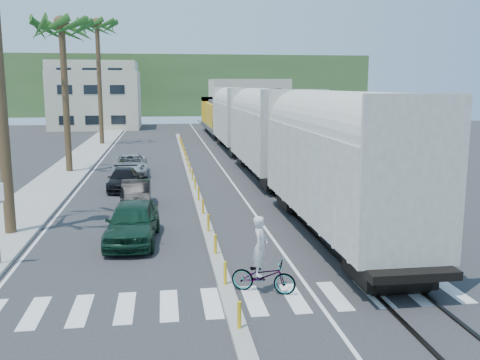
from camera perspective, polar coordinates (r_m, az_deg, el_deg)
name	(u,v)px	position (r m, az deg, el deg)	size (l,w,h in m)	color
ground	(222,277)	(17.39, -1.97, -10.32)	(140.00, 140.00, 0.00)	#28282B
sidewalk	(74,166)	(42.19, -17.32, 1.46)	(3.00, 90.00, 0.15)	gray
rails	(244,158)	(45.12, 0.48, 2.40)	(1.56, 100.00, 0.06)	black
median	(190,174)	(36.70, -5.36, 0.66)	(0.45, 60.00, 0.85)	gray
crosswalk	(229,302)	(15.54, -1.15, -12.85)	(14.00, 2.20, 0.01)	silver
lane_markings	(159,165)	(41.65, -8.66, 1.60)	(9.42, 90.00, 0.01)	silver
freight_train	(252,127)	(41.31, 1.24, 5.69)	(3.00, 60.94, 5.85)	#A6A498
palm_trees	(66,14)	(39.71, -18.10, 16.46)	(3.50, 37.20, 13.75)	brown
buildings	(133,96)	(88.01, -11.36, 8.78)	(38.00, 27.00, 10.00)	beige
hillside	(170,85)	(116.22, -7.43, 9.97)	(80.00, 20.00, 12.00)	#385628
car_lead	(133,222)	(21.31, -11.39, -4.41)	(2.19, 4.84, 1.61)	#103021
car_second	(136,195)	(27.26, -11.02, -1.53)	(1.42, 4.04, 1.33)	black
car_third	(123,179)	(32.15, -12.33, 0.08)	(1.74, 4.22, 1.22)	black
car_rear	(130,165)	(37.40, -11.61, 1.61)	(2.51, 5.07, 1.38)	#A5A7AA
cyclist	(263,269)	(15.97, 2.45, -9.45)	(2.13, 2.45, 2.32)	#9EA0A5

